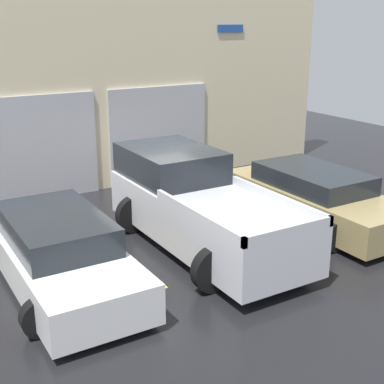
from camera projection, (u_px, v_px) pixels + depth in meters
name	position (u px, v px, depth m)	size (l,w,h in m)	color
ground_plane	(161.00, 220.00, 12.66)	(28.00, 28.00, 0.00)	black
shophouse_building	(102.00, 84.00, 14.46)	(14.46, 0.68, 5.81)	beige
pickup_truck	(197.00, 205.00, 11.04)	(2.49, 5.18, 1.86)	silver
sedan_white	(59.00, 253.00, 9.43)	(2.15, 4.64, 1.30)	white
sedan_side	(314.00, 197.00, 12.40)	(2.23, 4.74, 1.26)	#9E8956
parking_stripe_left	(138.00, 265.00, 10.33)	(0.12, 2.20, 0.01)	gold
parking_stripe_centre	(262.00, 234.00, 11.82)	(0.12, 2.20, 0.01)	gold
parking_stripe_right	(358.00, 210.00, 13.31)	(0.12, 2.20, 0.01)	gold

